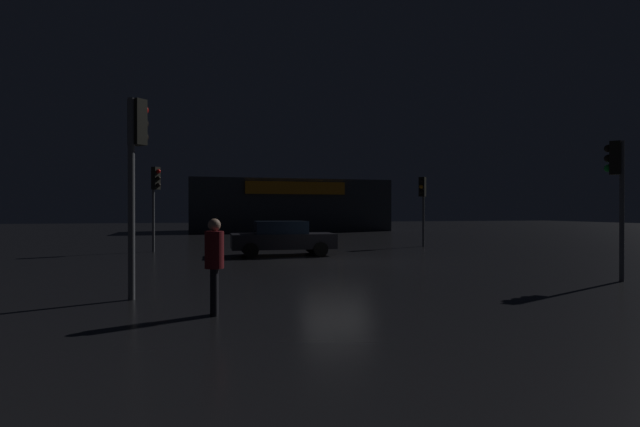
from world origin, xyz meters
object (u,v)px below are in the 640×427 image
store_building (288,206)px  car_near (282,238)px  pedestrian (214,259)px  traffic_signal_cross_left (616,176)px  traffic_signal_cross_right (423,196)px  traffic_signal_main (155,188)px  traffic_signal_opposite (136,156)px

store_building → car_near: bearing=-101.9°
car_near → pedestrian: 11.46m
traffic_signal_cross_left → pedestrian: size_ratio=2.15×
store_building → traffic_signal_cross_right: store_building is taller
traffic_signal_main → traffic_signal_cross_left: (12.46, -12.79, -0.10)m
traffic_signal_main → traffic_signal_cross_left: traffic_signal_main is taller
store_building → pedestrian: 36.43m
traffic_signal_cross_right → car_near: traffic_signal_cross_right is taller
traffic_signal_cross_right → traffic_signal_cross_left: bearing=-93.5°
traffic_signal_main → pedestrian: size_ratio=2.23×
store_building → traffic_signal_opposite: bearing=-106.7°
store_building → traffic_signal_cross_right: size_ratio=4.96×
traffic_signal_cross_left → pedestrian: traffic_signal_cross_left is taller
pedestrian → traffic_signal_main: bearing=97.7°
traffic_signal_cross_left → traffic_signal_opposite: bearing=177.2°
pedestrian → traffic_signal_cross_left: bearing=7.9°
traffic_signal_opposite → traffic_signal_cross_right: bearing=42.8°
store_building → car_near: (-5.15, -24.43, -1.61)m
car_near → pedestrian: (-3.31, -10.97, 0.27)m
traffic_signal_main → traffic_signal_cross_left: size_ratio=1.04×
traffic_signal_cross_right → pedestrian: size_ratio=2.09×
store_building → traffic_signal_opposite: store_building is taller
store_building → traffic_signal_cross_right: bearing=-82.5°
store_building → traffic_signal_cross_right: (2.81, -21.51, 0.30)m
traffic_signal_cross_right → traffic_signal_main: bearing=178.5°
store_building → pedestrian: (-8.47, -35.40, -1.34)m
traffic_signal_main → car_near: bearing=-32.0°
car_near → traffic_signal_main: bearing=148.0°
traffic_signal_main → traffic_signal_opposite: (0.40, -12.20, 0.14)m
traffic_signal_main → traffic_signal_cross_right: bearing=-1.5°
car_near → pedestrian: pedestrian is taller
store_building → traffic_signal_main: (-10.40, -21.16, 0.54)m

